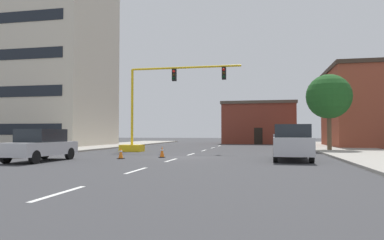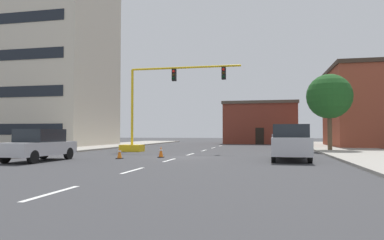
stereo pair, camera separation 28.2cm
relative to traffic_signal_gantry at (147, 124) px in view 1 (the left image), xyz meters
name	(u,v)px [view 1 (the left image)]	position (x,y,z in m)	size (l,w,h in m)	color
ground_plane	(183,157)	(4.19, -5.11, -2.29)	(160.00, 160.00, 0.00)	#38383A
sidewalk_left	(75,148)	(-8.02, 2.89, -2.22)	(6.00, 56.00, 0.14)	#9E998E
sidewalk_right	(355,151)	(16.39, 2.89, -2.22)	(6.00, 56.00, 0.14)	#9E998E
lane_stripe_seg_0	(59,193)	(4.19, -19.11, -2.28)	(0.16, 2.40, 0.01)	silver
lane_stripe_seg_1	(136,170)	(4.19, -13.61, -2.28)	(0.16, 2.40, 0.01)	silver
lane_stripe_seg_2	(171,160)	(4.19, -8.11, -2.28)	(0.16, 2.40, 0.01)	silver
lane_stripe_seg_3	(191,154)	(4.19, -2.61, -2.28)	(0.16, 2.40, 0.01)	silver
lane_stripe_seg_4	(204,150)	(4.19, 2.89, -2.28)	(0.16, 2.40, 0.01)	silver
lane_stripe_seg_5	(213,148)	(4.19, 8.39, -2.28)	(0.16, 2.40, 0.01)	silver
lane_stripe_seg_6	(219,146)	(4.19, 13.89, -2.28)	(0.16, 2.40, 0.01)	silver
building_tall_left	(49,63)	(-15.16, 9.18, 7.33)	(13.16, 11.46, 19.22)	beige
building_brick_center	(259,123)	(8.60, 23.89, 0.64)	(10.14, 7.83, 5.84)	brown
traffic_signal_gantry	(147,124)	(0.00, 0.00, 0.00)	(9.81, 1.20, 6.83)	yellow
tree_right_mid	(329,97)	(14.61, 3.54, 2.24)	(3.69, 3.69, 6.40)	brown
pickup_truck_silver	(291,143)	(10.81, -6.68, -1.31)	(2.14, 5.45, 1.99)	#BCBCC1
sedan_silver_near_left	(40,145)	(-2.55, -10.23, -1.40)	(1.95, 4.54, 1.74)	#B7B7BC
traffic_cone_roadside_a	(162,152)	(3.08, -6.15, -1.93)	(0.36, 0.36, 0.72)	black
traffic_cone_roadside_b	(121,153)	(1.00, -7.69, -1.95)	(0.36, 0.36, 0.70)	black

